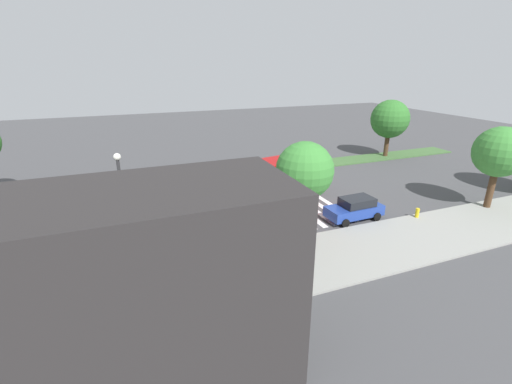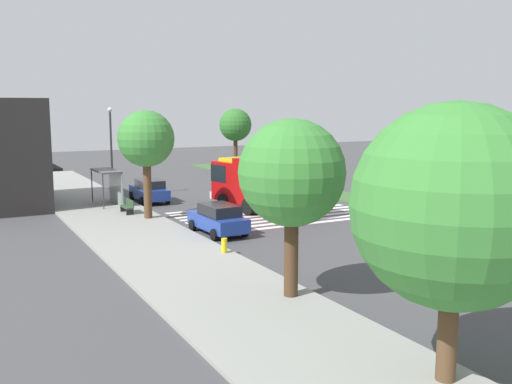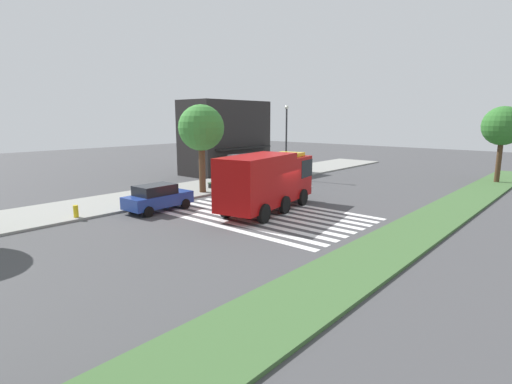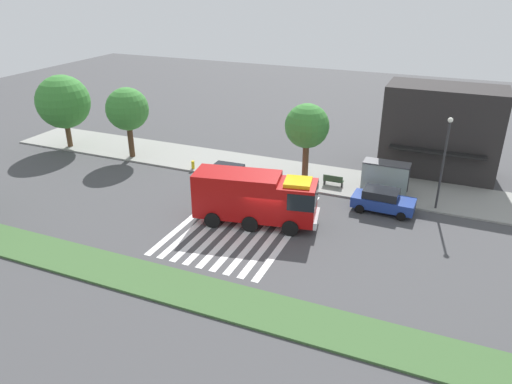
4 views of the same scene
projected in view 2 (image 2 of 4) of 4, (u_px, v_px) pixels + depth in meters
The scene contains 16 objects.
ground_plane at pixel (260, 210), 39.39m from camera, with size 120.00×120.00×0.00m, color #424244.
sidewalk at pixel (119, 222), 34.83m from camera, with size 60.00×5.78×0.14m, color gray.
median_strip at pixel (357, 200), 43.27m from camera, with size 60.00×3.00×0.14m, color #3D6033.
crosswalk at pixel (274, 214), 37.72m from camera, with size 7.65×12.32×0.01m.
fire_truck at pixel (260, 182), 38.14m from camera, with size 8.79×4.04×3.61m.
parked_car_west at pixel (218, 219), 31.78m from camera, with size 4.35×2.14×1.68m.
parked_car_mid at pixel (149, 190), 42.48m from camera, with size 4.45×2.20×1.69m.
bus_stop_shelter at pixel (111, 180), 40.64m from camera, with size 3.50×1.40×2.46m.
bench_near_shelter at pixel (128, 206), 37.36m from camera, with size 1.60×0.50×0.90m.
street_lamp at pixel (111, 144), 44.30m from camera, with size 0.36×0.36×6.81m.
storefront_building at pixel (7, 153), 40.27m from camera, with size 9.29×5.45×7.54m.
sidewalk_tree_far_west at pixel (454, 207), 13.92m from camera, with size 5.08×5.08×7.00m.
sidewalk_tree_west at pixel (292, 174), 20.41m from camera, with size 3.86×3.86×6.45m.
sidewalk_tree_center at pixel (146, 140), 35.10m from camera, with size 3.46×3.46×6.65m.
median_tree_west at pixel (235, 125), 60.63m from camera, with size 3.40×3.40×6.67m.
fire_hydrant at pixel (224, 245), 27.19m from camera, with size 0.28×0.28×0.70m, color gold.
Camera 2 is at (-34.06, 18.55, 6.98)m, focal length 40.41 mm.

